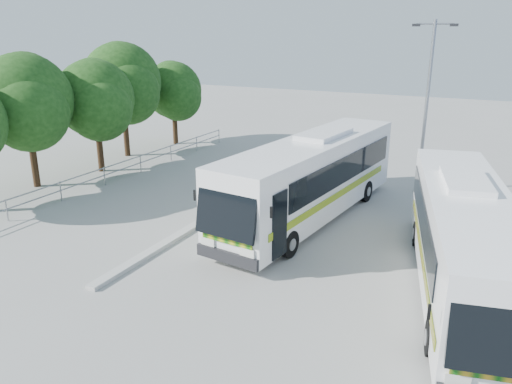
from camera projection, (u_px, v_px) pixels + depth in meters
The scene contains 10 objects.
ground at pixel (242, 238), 20.10m from camera, with size 100.00×100.00×0.00m, color #9A9A95.
kerb_divider at pixel (218, 212), 22.76m from camera, with size 0.40×16.00×0.15m, color #B2B2AD.
railing at pixel (117, 168), 27.55m from camera, with size 0.06×22.00×1.00m.
tree_far_b at pixel (26, 101), 25.28m from camera, with size 5.33×5.03×6.96m.
tree_far_c at pixel (96, 99), 28.31m from camera, with size 4.97×4.69×6.49m.
tree_far_d at pixel (123, 82), 31.79m from camera, with size 5.62×5.30×7.33m.
tree_far_e at pixel (174, 90), 35.60m from camera, with size 4.54×4.28×5.92m.
coach_main at pixel (312, 177), 21.59m from camera, with size 3.97×12.87×3.51m.
coach_adjacent at pixel (464, 238), 15.49m from camera, with size 4.87×12.06×3.28m.
lamppost at pixel (427, 101), 24.48m from camera, with size 2.05×0.65×8.46m.
Camera 1 is at (8.86, -16.31, 7.95)m, focal length 35.00 mm.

